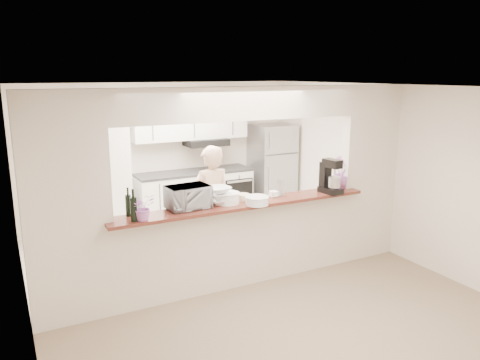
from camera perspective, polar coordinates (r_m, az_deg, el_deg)
floor at (r=6.19m, az=0.28°, el=-12.45°), size 6.00×6.00×0.00m
tile_overlay at (r=7.49m, az=-5.32°, el=-7.86°), size 5.00×2.90×0.01m
partition at (r=5.72m, az=0.29°, el=1.10°), size 5.00×0.15×2.50m
bar_counter at (r=5.96m, az=0.31°, el=-7.46°), size 3.40×0.38×1.09m
kitchen_cabinets at (r=8.22m, az=-9.78°, el=0.93°), size 3.15×0.62×2.25m
refrigerator at (r=9.10m, az=3.91°, el=1.44°), size 0.75×0.70×1.70m
flower_left at (r=5.17m, az=-11.77°, el=-3.26°), size 0.31×0.28×0.29m
wine_bottle_a at (r=5.15m, az=-12.84°, el=-3.45°), size 0.07×0.07×0.36m
wine_bottle_b at (r=5.36m, az=-13.45°, el=-2.97°), size 0.07×0.07×0.33m
toaster_oven at (r=5.54m, az=-6.37°, el=-2.09°), size 0.52×0.37×0.27m
serving_bowls at (r=5.70m, az=-2.61°, el=-1.92°), size 0.32×0.32×0.21m
plate_stack_a at (r=5.73m, az=-1.53°, el=-2.19°), size 0.30×0.30×0.14m
plate_stack_b at (r=5.68m, az=2.08°, el=-2.52°), size 0.29×0.29×0.10m
red_bowl at (r=5.87m, az=2.16°, el=-2.17°), size 0.16×0.16×0.07m
tan_bowl at (r=5.89m, az=0.36°, el=-2.08°), size 0.17×0.17×0.08m
utensil_caddy at (r=6.08m, az=4.46°, el=-1.15°), size 0.24×0.16×0.21m
stand_mixer at (r=6.32m, az=10.93°, el=0.27°), size 0.23×0.33×0.46m
flower_right at (r=6.68m, az=12.33°, el=0.97°), size 0.29×0.29×0.43m
person at (r=6.63m, az=-3.57°, el=-3.01°), size 0.64×0.45×1.67m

